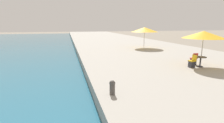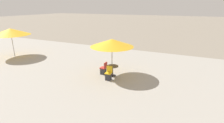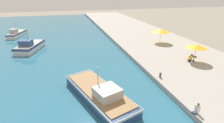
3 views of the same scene
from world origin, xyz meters
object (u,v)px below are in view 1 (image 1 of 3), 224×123
Objects in this scene: cafe_umbrella_pink at (204,35)px; cafe_umbrella_white at (145,30)px; cafe_table at (200,60)px; mooring_bollard at (112,87)px; cafe_chair_right at (193,60)px; cafe_chair_left at (192,63)px.

cafe_umbrella_white is (0.30, 10.58, 0.06)m from cafe_umbrella_pink.
cafe_table is 1.22× the size of mooring_bollard.
cafe_umbrella_pink is at bearing -91.64° from cafe_umbrella_white.
cafe_chair_right is 1.39× the size of mooring_bollard.
cafe_chair_left is (-0.72, -0.04, -0.21)m from cafe_table.
cafe_chair_left is 1.00× the size of cafe_chair_right.
mooring_bollard is at bearing 113.21° from cafe_chair_left.
cafe_table is 0.88× the size of cafe_chair_left.
cafe_umbrella_white is 3.81× the size of cafe_chair_right.
cafe_table is at bearing 24.48° from mooring_bollard.
cafe_chair_left reaches higher than mooring_bollard.
cafe_umbrella_pink is at bearing 37.03° from cafe_table.
cafe_table is 0.88× the size of cafe_chair_right.
cafe_chair_right is (-0.13, 0.61, -2.00)m from cafe_umbrella_pink.
mooring_bollard is at bearing -155.24° from cafe_umbrella_pink.
cafe_table reaches higher than mooring_bollard.
cafe_chair_right reaches higher than cafe_table.
cafe_umbrella_pink is 3.69× the size of cafe_table.
cafe_chair_left is 7.59m from mooring_bollard.
cafe_table is (-0.45, -10.69, -1.85)m from cafe_umbrella_white.
mooring_bollard is (-7.54, -4.15, 0.02)m from cafe_chair_right.
mooring_bollard is (-7.67, -3.54, -1.97)m from cafe_umbrella_pink.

